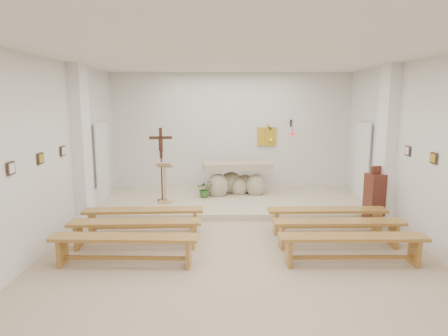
{
  "coord_description": "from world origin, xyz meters",
  "views": [
    {
      "loc": [
        -0.29,
        -6.75,
        2.76
      ],
      "look_at": [
        -0.23,
        1.6,
        1.3
      ],
      "focal_mm": 32.0,
      "sensor_mm": 36.0,
      "label": 1
    }
  ],
  "objects_px": {
    "altar": "(236,181)",
    "crucifix_stand": "(161,159)",
    "bench_left_front": "(144,215)",
    "bench_left_second": "(135,228)",
    "bench_left_third": "(125,243)",
    "lectern": "(165,182)",
    "bench_right_front": "(327,215)",
    "bench_right_third": "(352,243)",
    "bench_right_second": "(338,227)",
    "donation_pedestal": "(374,198)"
  },
  "relations": [
    {
      "from": "altar",
      "to": "crucifix_stand",
      "type": "relative_size",
      "value": 1.02
    },
    {
      "from": "bench_left_front",
      "to": "bench_left_second",
      "type": "bearing_deg",
      "value": -92.51
    },
    {
      "from": "altar",
      "to": "bench_left_third",
      "type": "distance_m",
      "value": 4.92
    },
    {
      "from": "altar",
      "to": "lectern",
      "type": "relative_size",
      "value": 1.82
    },
    {
      "from": "lectern",
      "to": "crucifix_stand",
      "type": "xyz_separation_m",
      "value": [
        -0.1,
        0.18,
        0.57
      ]
    },
    {
      "from": "bench_right_front",
      "to": "bench_left_second",
      "type": "bearing_deg",
      "value": -168.78
    },
    {
      "from": "bench_right_third",
      "to": "bench_left_third",
      "type": "bearing_deg",
      "value": 179.81
    },
    {
      "from": "altar",
      "to": "lectern",
      "type": "height_order",
      "value": "lectern"
    },
    {
      "from": "bench_left_front",
      "to": "bench_right_second",
      "type": "distance_m",
      "value": 3.87
    },
    {
      "from": "donation_pedestal",
      "to": "altar",
      "type": "bearing_deg",
      "value": 128.57
    },
    {
      "from": "bench_right_second",
      "to": "bench_right_third",
      "type": "distance_m",
      "value": 0.82
    },
    {
      "from": "bench_left_second",
      "to": "bench_right_third",
      "type": "relative_size",
      "value": 1.0
    },
    {
      "from": "bench_left_front",
      "to": "bench_right_front",
      "type": "xyz_separation_m",
      "value": [
        3.78,
        0.0,
        0.0
      ]
    },
    {
      "from": "bench_right_front",
      "to": "bench_right_second",
      "type": "distance_m",
      "value": 0.82
    },
    {
      "from": "bench_left_front",
      "to": "bench_right_front",
      "type": "relative_size",
      "value": 1.0
    },
    {
      "from": "donation_pedestal",
      "to": "bench_right_front",
      "type": "relative_size",
      "value": 0.53
    },
    {
      "from": "lectern",
      "to": "crucifix_stand",
      "type": "bearing_deg",
      "value": 123.39
    },
    {
      "from": "bench_left_front",
      "to": "bench_left_third",
      "type": "height_order",
      "value": "same"
    },
    {
      "from": "bench_left_third",
      "to": "lectern",
      "type": "bearing_deg",
      "value": 88.99
    },
    {
      "from": "donation_pedestal",
      "to": "bench_right_third",
      "type": "height_order",
      "value": "donation_pedestal"
    },
    {
      "from": "altar",
      "to": "bench_right_second",
      "type": "relative_size",
      "value": 0.79
    },
    {
      "from": "altar",
      "to": "crucifix_stand",
      "type": "xyz_separation_m",
      "value": [
        -1.94,
        -0.77,
        0.72
      ]
    },
    {
      "from": "crucifix_stand",
      "to": "bench_right_third",
      "type": "distance_m",
      "value": 5.32
    },
    {
      "from": "bench_left_second",
      "to": "bench_left_third",
      "type": "height_order",
      "value": "same"
    },
    {
      "from": "bench_left_second",
      "to": "bench_right_third",
      "type": "distance_m",
      "value": 3.87
    },
    {
      "from": "bench_left_second",
      "to": "bench_right_second",
      "type": "bearing_deg",
      "value": -1.96
    },
    {
      "from": "lectern",
      "to": "bench_left_second",
      "type": "height_order",
      "value": "lectern"
    },
    {
      "from": "lectern",
      "to": "bench_left_third",
      "type": "height_order",
      "value": "lectern"
    },
    {
      "from": "bench_left_third",
      "to": "bench_left_second",
      "type": "bearing_deg",
      "value": 91.79
    },
    {
      "from": "bench_left_third",
      "to": "bench_right_third",
      "type": "bearing_deg",
      "value": 1.79
    },
    {
      "from": "bench_left_second",
      "to": "donation_pedestal",
      "type": "bearing_deg",
      "value": 14.08
    },
    {
      "from": "crucifix_stand",
      "to": "bench_left_third",
      "type": "distance_m",
      "value": 3.81
    },
    {
      "from": "donation_pedestal",
      "to": "bench_left_front",
      "type": "relative_size",
      "value": 0.53
    },
    {
      "from": "bench_right_front",
      "to": "bench_left_third",
      "type": "xyz_separation_m",
      "value": [
        -3.78,
        -1.63,
        0.0
      ]
    },
    {
      "from": "bench_right_front",
      "to": "bench_left_third",
      "type": "height_order",
      "value": "same"
    },
    {
      "from": "bench_right_third",
      "to": "bench_right_second",
      "type": "bearing_deg",
      "value": 89.81
    },
    {
      "from": "bench_left_front",
      "to": "bench_left_second",
      "type": "distance_m",
      "value": 0.82
    },
    {
      "from": "bench_left_front",
      "to": "bench_right_second",
      "type": "bearing_deg",
      "value": -14.67
    },
    {
      "from": "bench_left_second",
      "to": "bench_right_third",
      "type": "xyz_separation_m",
      "value": [
        3.78,
        -0.82,
        0.0
      ]
    },
    {
      "from": "crucifix_stand",
      "to": "bench_left_third",
      "type": "height_order",
      "value": "crucifix_stand"
    },
    {
      "from": "crucifix_stand",
      "to": "donation_pedestal",
      "type": "bearing_deg",
      "value": -20.28
    },
    {
      "from": "bench_left_front",
      "to": "donation_pedestal",
      "type": "bearing_deg",
      "value": 4.57
    },
    {
      "from": "donation_pedestal",
      "to": "lectern",
      "type": "bearing_deg",
      "value": 150.57
    },
    {
      "from": "donation_pedestal",
      "to": "bench_left_second",
      "type": "relative_size",
      "value": 0.53
    },
    {
      "from": "bench_left_third",
      "to": "bench_right_front",
      "type": "bearing_deg",
      "value": 25.11
    },
    {
      "from": "bench_right_front",
      "to": "bench_right_third",
      "type": "relative_size",
      "value": 1.0
    },
    {
      "from": "crucifix_stand",
      "to": "bench_left_second",
      "type": "distance_m",
      "value": 3.02
    },
    {
      "from": "bench_left_second",
      "to": "bench_right_second",
      "type": "height_order",
      "value": "same"
    },
    {
      "from": "bench_left_third",
      "to": "crucifix_stand",
      "type": "bearing_deg",
      "value": 90.63
    },
    {
      "from": "altar",
      "to": "crucifix_stand",
      "type": "bearing_deg",
      "value": -164.15
    }
  ]
}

